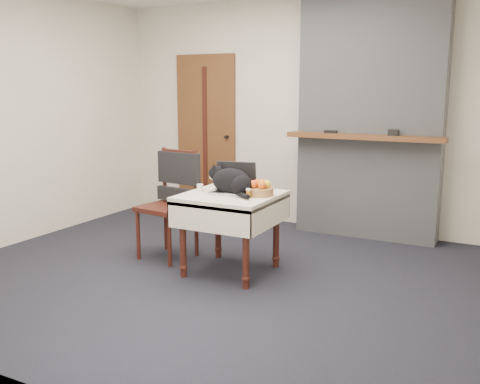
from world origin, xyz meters
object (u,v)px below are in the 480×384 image
object	(u,v)px
pill_bottle	(248,193)
fruit_basket	(260,189)
door	(206,136)
cat	(232,182)
side_table	(231,207)
cream_jar	(200,188)
chair	(174,189)
laptop	(234,185)

from	to	relation	value
pill_bottle	fruit_basket	world-z (taller)	fruit_basket
door	fruit_basket	bearing A→B (deg)	-48.16
cat	side_table	bearing A→B (deg)	166.22
cream_jar	chair	distance (m)	0.47
cat	laptop	bearing A→B (deg)	120.34
laptop	chair	bearing A→B (deg)	160.04
pill_bottle	cream_jar	bearing A→B (deg)	172.66
laptop	fruit_basket	distance (m)	0.26
side_table	laptop	bearing A→B (deg)	95.65
pill_bottle	laptop	bearing A→B (deg)	143.67
door	cream_jar	distance (m)	2.17
laptop	side_table	bearing A→B (deg)	-95.80
laptop	pill_bottle	size ratio (longest dim) A/B	5.02
door	chair	xyz separation A→B (m)	(0.64, -1.67, -0.35)
pill_bottle	chair	world-z (taller)	chair
cream_jar	pill_bottle	bearing A→B (deg)	-7.34
laptop	fruit_basket	world-z (taller)	laptop
cream_jar	chair	xyz separation A→B (m)	(-0.42, 0.20, -0.08)
fruit_basket	door	bearing A→B (deg)	131.84
cream_jar	pill_bottle	xyz separation A→B (m)	(0.51, -0.07, 0.01)
side_table	laptop	world-z (taller)	laptop
cat	pill_bottle	bearing A→B (deg)	-10.29
pill_bottle	chair	size ratio (longest dim) A/B	0.08
pill_bottle	fruit_basket	bearing A→B (deg)	76.11
cat	chair	world-z (taller)	chair
laptop	pill_bottle	xyz separation A→B (m)	(0.22, -0.16, -0.02)
pill_bottle	cat	bearing A→B (deg)	157.50
cat	cream_jar	size ratio (longest dim) A/B	7.84
side_table	chair	size ratio (longest dim) A/B	0.76
side_table	laptop	xyz separation A→B (m)	(-0.01, 0.07, 0.18)
side_table	cat	distance (m)	0.22
door	side_table	size ratio (longest dim) A/B	2.56
laptop	cream_jar	size ratio (longest dim) A/B	6.32
door	pill_bottle	bearing A→B (deg)	-51.03
pill_bottle	fruit_basket	distance (m)	0.15
chair	door	bearing A→B (deg)	117.47
laptop	fruit_basket	bearing A→B (deg)	-15.02
laptop	door	bearing A→B (deg)	115.74
side_table	chair	distance (m)	0.74
door	laptop	size ratio (longest dim) A/B	4.94
fruit_basket	pill_bottle	bearing A→B (deg)	-103.89
cream_jar	fruit_basket	bearing A→B (deg)	8.51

